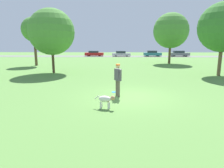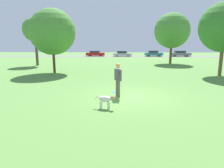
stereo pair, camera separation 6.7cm
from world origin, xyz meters
name	(u,v)px [view 1 (the left image)]	position (x,y,z in m)	size (l,w,h in m)	color
ground_plane	(130,97)	(0.00, 0.00, 0.00)	(120.00, 120.00, 0.00)	#56843D
far_road_strip	(121,56)	(0.00, 36.68, 0.01)	(120.00, 6.00, 0.01)	slate
person	(118,77)	(-0.67, 0.05, 1.07)	(0.40, 0.69, 1.78)	#665B4C
dog	(106,99)	(-1.18, -2.05, 0.41)	(0.96, 0.44, 0.61)	silver
frisbee	(114,92)	(-0.91, 1.01, 0.01)	(0.26, 0.26, 0.02)	#268CE5
tree_near_right	(223,27)	(8.50, 7.78, 4.26)	(4.33, 4.33, 6.44)	brown
tree_far_left	(34,30)	(-11.63, 15.82, 4.64)	(3.17, 3.17, 6.26)	brown
tree_near_left	(51,32)	(-7.07, 8.93, 3.96)	(4.40, 4.40, 6.16)	#4C3826
tree_far_right	(171,31)	(6.84, 19.19, 4.71)	(5.01, 5.01, 7.22)	brown
parked_car_red	(94,54)	(-6.39, 36.96, 0.63)	(4.37, 1.91, 1.27)	red
parked_car_silver	(121,54)	(0.01, 36.36, 0.61)	(4.28, 1.84, 1.25)	#B7B7BC
parked_car_teal	(152,54)	(7.22, 36.54, 0.67)	(4.05, 1.75, 1.34)	teal
parked_car_grey	(179,54)	(13.38, 36.58, 0.66)	(4.51, 1.66, 1.32)	slate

